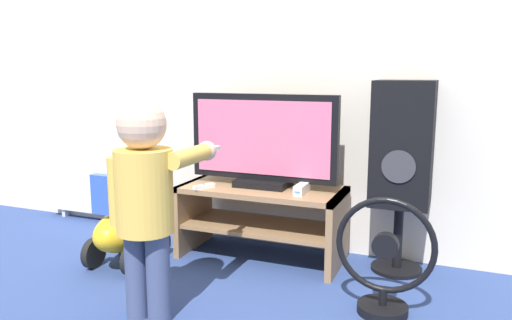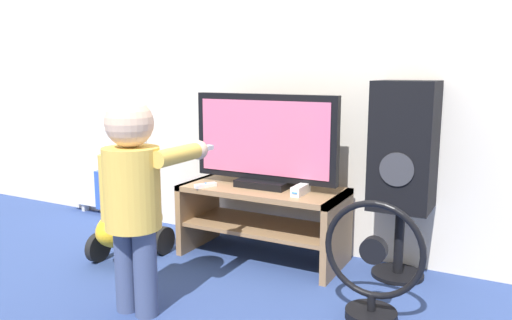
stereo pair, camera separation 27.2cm
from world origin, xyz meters
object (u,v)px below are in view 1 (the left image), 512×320
Objects in this scene: child at (146,192)px; radiator at (90,172)px; remote_primary at (204,186)px; speaker_tower at (402,148)px; game_console at (302,189)px; floor_fan at (385,262)px; television at (263,142)px; ride_on_toy at (126,229)px.

child is 1.34× the size of radiator.
speaker_tower is (1.04, 0.26, 0.24)m from remote_primary.
speaker_tower is at bearing 17.33° from game_console.
game_console is at bearing 143.23° from floor_fan.
television is 0.35m from game_console.
ride_on_toy is at bearing -161.15° from game_console.
child reaches higher than television.
remote_primary is 0.13× the size of speaker_tower.
radiator is at bearing 163.32° from floor_fan.
remote_primary is 0.14× the size of child.
remote_primary is 0.71m from child.
game_console is at bearing -16.17° from television.
ride_on_toy is (-0.67, -0.39, -0.48)m from television.
speaker_tower is at bearing 45.27° from child.
television is at bearing 30.21° from ride_on_toy.
child is 0.93× the size of speaker_tower.
television is 0.84× the size of speaker_tower.
television reaches higher than game_console.
radiator reaches higher than ride_on_toy.
remote_primary is 0.24× the size of floor_fan.
television reaches higher than floor_fan.
speaker_tower is 0.68m from floor_fan.
radiator is (-1.67, 0.28, -0.09)m from game_console.
television is 1.61× the size of floor_fan.
floor_fan is 1.42m from ride_on_toy.
television is 0.90× the size of child.
radiator is (-1.23, 1.07, -0.21)m from child.
remote_primary is at bearing 98.04° from child.
television is 6.60× the size of remote_primary.
television is 1.20× the size of radiator.
floor_fan reaches higher than remote_primary.
floor_fan is (0.94, 0.42, -0.32)m from child.
game_console is 0.32× the size of floor_fan.
speaker_tower is at bearing 18.32° from ride_on_toy.
floor_fan is (0.50, -0.37, -0.21)m from game_console.
child is (-0.44, -0.79, 0.12)m from game_console.
speaker_tower reaches higher than game_console.
child is at bearing -155.89° from floor_fan.
speaker_tower is (0.75, 0.08, -0.01)m from television.
television is at bearing 31.67° from remote_primary.
floor_fan is at bearing -14.56° from remote_primary.
child is 1.64m from radiator.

